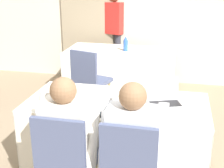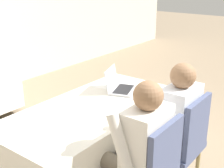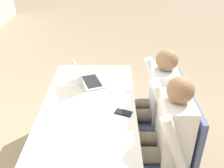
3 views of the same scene
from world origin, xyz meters
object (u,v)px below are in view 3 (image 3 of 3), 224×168
object	(u,v)px
laptop	(88,80)
person_checkered_shirt	(164,134)
chair_near_right	(163,112)
person_white_shirt	(154,98)
chair_near_left	(174,149)
cell_phone	(123,113)

from	to	relation	value
laptop	person_checkered_shirt	world-z (taller)	person_checkered_shirt
chair_near_right	person_white_shirt	distance (m)	0.19
person_white_shirt	chair_near_right	bearing A→B (deg)	90.00
chair_near_left	person_checkered_shirt	world-z (taller)	person_checkered_shirt
chair_near_left	person_white_shirt	world-z (taller)	person_white_shirt
laptop	cell_phone	world-z (taller)	laptop
cell_phone	chair_near_left	xyz separation A→B (m)	(-0.20, -0.42, -0.22)
cell_phone	person_checkered_shirt	distance (m)	0.37
chair_near_right	person_white_shirt	size ratio (longest dim) A/B	0.78
person_checkered_shirt	person_white_shirt	size ratio (longest dim) A/B	1.00
cell_phone	chair_near_right	xyz separation A→B (m)	(0.32, -0.42, -0.22)
person_white_shirt	cell_phone	bearing A→B (deg)	-44.72
laptop	cell_phone	xyz separation A→B (m)	(-0.50, -0.34, -0.04)
cell_phone	person_white_shirt	xyz separation A→B (m)	(0.32, -0.31, -0.06)
laptop	person_checkered_shirt	bearing A→B (deg)	-156.90
chair_near_left	person_white_shirt	bearing A→B (deg)	-168.52
laptop	chair_near_right	distance (m)	0.82
chair_near_right	person_checkered_shirt	world-z (taller)	person_checkered_shirt
laptop	cell_phone	size ratio (longest dim) A/B	2.39
chair_near_left	person_checkered_shirt	bearing A→B (deg)	-90.00
cell_phone	chair_near_left	size ratio (longest dim) A/B	0.17
cell_phone	chair_near_right	bearing A→B (deg)	-30.09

